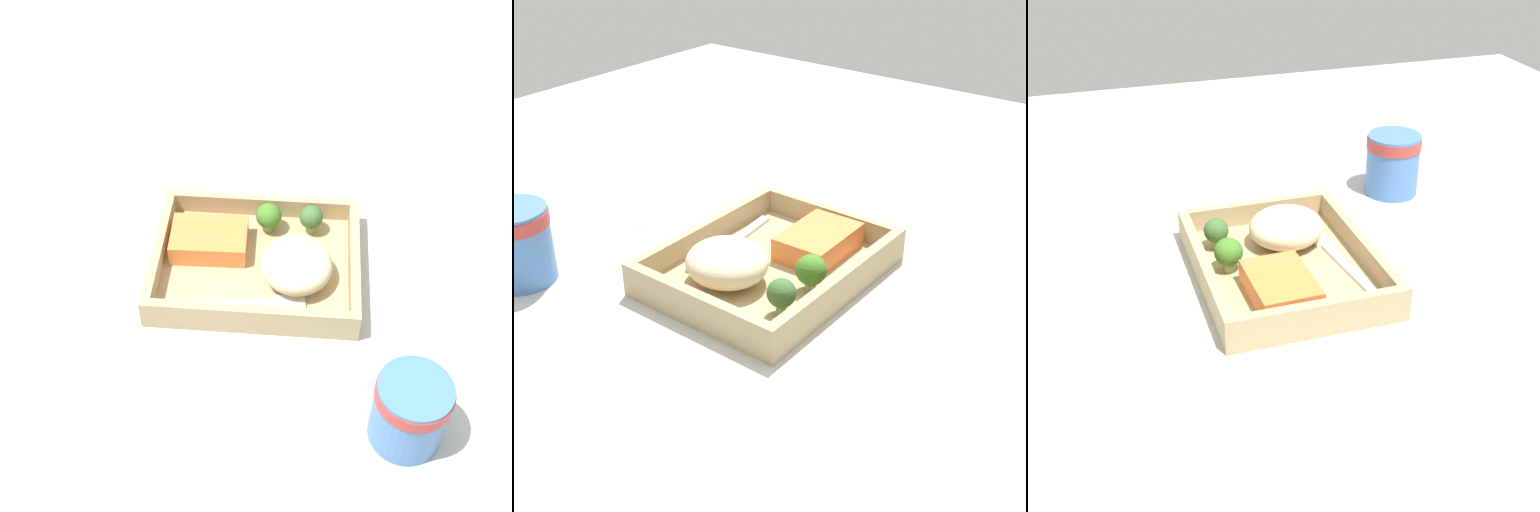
% 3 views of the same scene
% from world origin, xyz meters
% --- Properties ---
extents(ground_plane, '(1.60, 1.60, 0.02)m').
position_xyz_m(ground_plane, '(0.00, 0.00, -0.01)').
color(ground_plane, '#B6B9B7').
extents(takeout_tray, '(0.26, 0.20, 0.01)m').
position_xyz_m(takeout_tray, '(0.00, 0.00, 0.01)').
color(takeout_tray, tan).
rests_on(takeout_tray, ground_plane).
extents(tray_rim, '(0.26, 0.20, 0.03)m').
position_xyz_m(tray_rim, '(0.00, 0.00, 0.03)').
color(tray_rim, tan).
rests_on(tray_rim, takeout_tray).
extents(salmon_fillet, '(0.10, 0.07, 0.03)m').
position_xyz_m(salmon_fillet, '(-0.06, 0.02, 0.03)').
color(salmon_fillet, orange).
rests_on(salmon_fillet, takeout_tray).
extents(mashed_potatoes, '(0.09, 0.09, 0.05)m').
position_xyz_m(mashed_potatoes, '(0.05, -0.02, 0.04)').
color(mashed_potatoes, beige).
rests_on(mashed_potatoes, takeout_tray).
extents(broccoli_floret_1, '(0.03, 0.03, 0.04)m').
position_xyz_m(broccoli_floret_1, '(0.07, 0.07, 0.04)').
color(broccoli_floret_1, '#749755').
rests_on(broccoli_floret_1, takeout_tray).
extents(broccoli_floret_2, '(0.03, 0.03, 0.04)m').
position_xyz_m(broccoli_floret_2, '(0.01, 0.06, 0.04)').
color(broccoli_floret_2, '#82A263').
rests_on(broccoli_floret_2, takeout_tray).
extents(fork, '(0.16, 0.03, 0.00)m').
position_xyz_m(fork, '(-0.00, -0.07, 0.01)').
color(fork, silver).
rests_on(fork, takeout_tray).
extents(paper_cup, '(0.08, 0.08, 0.09)m').
position_xyz_m(paper_cup, '(0.17, -0.22, 0.05)').
color(paper_cup, '#4575B9').
rests_on(paper_cup, ground_plane).
extents(receipt_slip, '(0.11, 0.16, 0.00)m').
position_xyz_m(receipt_slip, '(-0.03, -0.22, 0.00)').
color(receipt_slip, white).
rests_on(receipt_slip, ground_plane).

